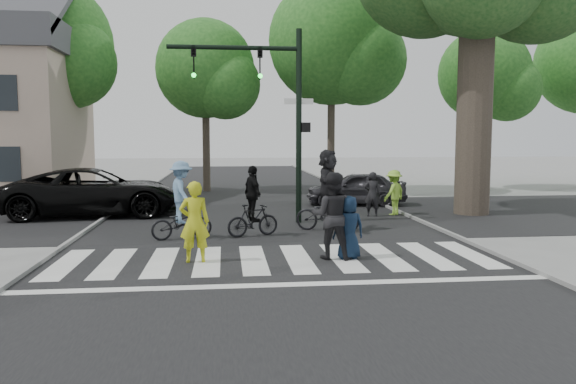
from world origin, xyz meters
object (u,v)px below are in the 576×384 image
Objects in this scene: traffic_signal at (272,98)px; pedestrian_woman at (194,222)px; cyclist_left at (182,205)px; car_grey at (356,188)px; cyclist_mid at (253,207)px; pedestrian_adult at (332,216)px; cyclist_right at (328,195)px; car_suv at (95,192)px; pedestrian_child at (349,227)px.

traffic_signal is 6.46m from pedestrian_woman.
cyclist_left is 0.53× the size of car_grey.
cyclist_left is at bearing -136.81° from traffic_signal.
traffic_signal is 3.92m from cyclist_mid.
cyclist_left is at bearing -36.48° from car_grey.
car_grey is at bearing -90.46° from pedestrian_adult.
cyclist_left is at bearing -84.69° from pedestrian_woman.
cyclist_right reaches higher than pedestrian_woman.
cyclist_left reaches higher than pedestrian_adult.
car_suv is at bearing 151.65° from cyclist_right.
pedestrian_woman is 3.34m from cyclist_mid.
pedestrian_child reaches higher than car_grey.
traffic_signal reaches higher than pedestrian_adult.
car_suv is (-3.76, 7.62, -0.06)m from pedestrian_woman.
traffic_signal is 1.01× the size of car_suv.
car_suv is at bearing 138.41° from cyclist_mid.
traffic_signal is at bearing 43.19° from cyclist_left.
car_suv reaches higher than pedestrian_child.
cyclist_right is at bearing 15.98° from cyclist_mid.
cyclist_mid is at bearing -27.25° from car_grey.
cyclist_right is at bearing 11.04° from cyclist_left.
car_grey is (2.81, 9.54, -0.30)m from pedestrian_adult.
traffic_signal is 2.88× the size of cyclist_left.
pedestrian_woman is 0.91× the size of pedestrian_adult.
traffic_signal reaches higher than pedestrian_woman.
pedestrian_adult is 9.95m from car_grey.
cyclist_mid is 7.88m from car_grey.
pedestrian_adult is 0.93× the size of cyclist_left.
car_suv reaches higher than car_grey.
car_suv is at bearing -32.33° from pedestrian_adult.
pedestrian_child is at bearing -7.47° from car_grey.
pedestrian_woman is 0.85× the size of cyclist_left.
cyclist_right is at bearing -138.85° from pedestrian_woman.
pedestrian_woman is at bearing -159.30° from car_suv.
car_grey is (2.23, 5.91, -0.38)m from cyclist_right.
pedestrian_child is 0.24× the size of car_suv.
cyclist_mid is at bearing -137.16° from car_suv.
pedestrian_woman is 5.12m from cyclist_right.
pedestrian_adult is at bearing 176.06° from pedestrian_woman.
pedestrian_child is 3.72m from cyclist_right.
pedestrian_adult reaches higher than pedestrian_woman.
pedestrian_adult is at bearing -38.99° from cyclist_left.
pedestrian_woman is at bearing -80.31° from cyclist_left.
cyclist_left is 5.78m from car_suv.
cyclist_left is at bearing -168.96° from cyclist_right.
pedestrian_child is at bearing -142.61° from car_suv.
cyclist_right is 0.60× the size of car_grey.
pedestrian_adult is at bearing -61.89° from cyclist_mid.
pedestrian_child is 9.92m from car_grey.
cyclist_mid is 2.28m from cyclist_right.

